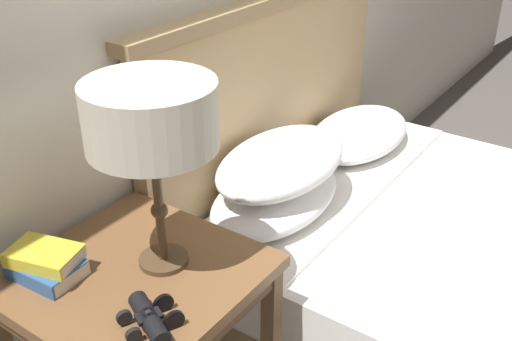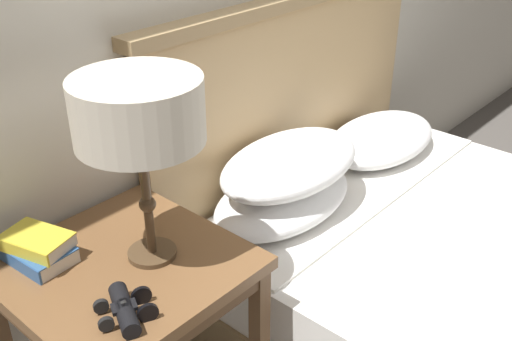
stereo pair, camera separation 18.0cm
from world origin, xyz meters
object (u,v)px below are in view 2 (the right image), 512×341
nightstand (126,289)px  table_lamp (138,114)px  bed (472,281)px  binoculars_pair (125,309)px  book_on_nightstand (38,254)px  book_stacked_on_top (36,241)px

nightstand → table_lamp: bearing=-24.9°
bed → binoculars_pair: size_ratio=11.89×
table_lamp → book_on_nightstand: 0.48m
bed → table_lamp: table_lamp is taller
book_stacked_on_top → book_on_nightstand: bearing=-175.4°
table_lamp → binoculars_pair: bearing=-144.5°
book_stacked_on_top → nightstand: bearing=-50.8°
nightstand → bed: size_ratio=0.35×
table_lamp → binoculars_pair: size_ratio=3.05×
bed → binoculars_pair: 1.29m
bed → book_stacked_on_top: bearing=148.2°
nightstand → book_on_nightstand: book_on_nightstand is taller
nightstand → book_stacked_on_top: book_stacked_on_top is taller
book_on_nightstand → binoculars_pair: 0.34m
nightstand → book_stacked_on_top: bearing=129.2°
nightstand → bed: 1.22m
table_lamp → book_on_nightstand: (-0.21, 0.20, -0.38)m
nightstand → table_lamp: 0.50m
bed → table_lamp: size_ratio=3.90×
book_on_nightstand → binoculars_pair: size_ratio=1.16×
nightstand → book_stacked_on_top: 0.26m
bed → book_on_nightstand: 1.45m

